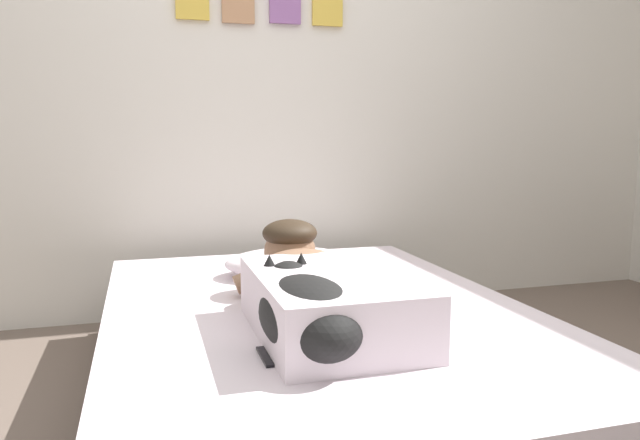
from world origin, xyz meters
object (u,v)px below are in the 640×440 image
Objects in this scene: bed at (317,356)px; coffee_cup at (331,262)px; person_lying at (317,287)px; pillow at (288,262)px; dog at (307,311)px; cell_phone at (274,356)px.

coffee_cup reaches higher than bed.
coffee_cup is (0.25, 0.66, -0.07)m from person_lying.
coffee_cup is at bearing 7.55° from pillow.
dog is 0.15m from cell_phone.
coffee_cup is at bearing 64.30° from cell_phone.
bed is 0.32m from person_lying.
coffee_cup is at bearing 69.14° from person_lying.
dog is 4.60× the size of coffee_cup.
cell_phone is at bearing -105.62° from pillow.
cell_phone is at bearing -119.55° from bed.
pillow is 4.16× the size of coffee_cup.
cell_phone is (-0.20, -0.27, -0.10)m from person_lying.
pillow is 3.71× the size of cell_phone.
pillow is at bearing -172.45° from coffee_cup.
dog is 0.96m from coffee_cup.
pillow reaches higher than bed.
cell_phone reaches higher than bed.
person_lying is 0.35m from cell_phone.
bed is 2.20× the size of person_lying.
bed is at bearing -112.31° from coffee_cup.
person_lying is 7.36× the size of coffee_cup.
coffee_cup is 1.04m from cell_phone.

